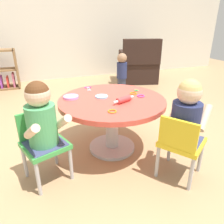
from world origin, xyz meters
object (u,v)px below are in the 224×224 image
object	(u,v)px
child_chair_right	(181,143)
rolling_pin	(124,99)
seated_child_right	(186,114)
craft_scissors	(88,88)
seated_child_left	(41,117)
armchair_dark	(138,66)
toddler_standing	(122,72)
craft_table	(112,110)
child_chair_left	(43,143)

from	to	relation	value
child_chair_right	rolling_pin	xyz separation A→B (m)	(-0.28, 0.45, 0.23)
seated_child_right	craft_scissors	xyz separation A→B (m)	(-0.49, 0.92, -0.02)
seated_child_right	craft_scissors	size ratio (longest dim) A/B	3.69
seated_child_left	child_chair_right	distance (m)	1.04
craft_scissors	rolling_pin	bearing A→B (deg)	-70.07
armchair_dark	toddler_standing	xyz separation A→B (m)	(-0.61, -0.58, 0.05)
armchair_dark	seated_child_right	bearing A→B (deg)	-110.59
child_chair_right	armchair_dark	distance (m)	2.91
seated_child_left	rolling_pin	xyz separation A→B (m)	(0.68, 0.11, 0.01)
seated_child_left	toddler_standing	world-z (taller)	seated_child_left
craft_table	seated_child_right	xyz separation A→B (m)	(0.37, -0.54, 0.13)
child_chair_right	rolling_pin	bearing A→B (deg)	121.72
child_chair_left	armchair_dark	size ratio (longest dim) A/B	0.61
child_chair_left	toddler_standing	size ratio (longest dim) A/B	0.80
armchair_dark	seated_child_left	bearing A→B (deg)	-130.07
craft_table	rolling_pin	distance (m)	0.19
child_chair_left	child_chair_right	xyz separation A→B (m)	(0.97, -0.37, 0.00)
seated_child_left	rolling_pin	distance (m)	0.69
seated_child_right	craft_scissors	distance (m)	1.05
craft_table	seated_child_left	world-z (taller)	seated_child_left
child_chair_left	toddler_standing	world-z (taller)	toddler_standing
craft_table	armchair_dark	distance (m)	2.56
craft_table	child_chair_right	bearing A→B (deg)	-59.00
child_chair_right	craft_table	bearing A→B (deg)	121.00
seated_child_left	seated_child_right	distance (m)	1.04
seated_child_left	craft_table	bearing A→B (deg)	20.23
seated_child_right	toddler_standing	world-z (taller)	seated_child_right
seated_child_right	child_chair_right	bearing A→B (deg)	-145.97
craft_table	toddler_standing	distance (m)	1.75
rolling_pin	child_chair_left	bearing A→B (deg)	-173.91
seated_child_left	child_chair_left	bearing A→B (deg)	109.78
child_chair_left	seated_child_left	size ratio (longest dim) A/B	1.05
child_chair_left	seated_child_right	world-z (taller)	seated_child_right
toddler_standing	child_chair_left	bearing A→B (deg)	-128.53
craft_table	armchair_dark	size ratio (longest dim) A/B	1.08
seated_child_right	armchair_dark	size ratio (longest dim) A/B	0.58
toddler_standing	armchair_dark	bearing A→B (deg)	43.48
seated_child_right	toddler_standing	bearing A→B (deg)	79.33
child_chair_left	seated_child_left	world-z (taller)	seated_child_left
seated_child_left	toddler_standing	bearing A→B (deg)	52.33
child_chair_left	toddler_standing	xyz separation A→B (m)	(1.40, 1.76, 0.05)
child_chair_left	rolling_pin	xyz separation A→B (m)	(0.69, 0.07, 0.23)
rolling_pin	seated_child_right	bearing A→B (deg)	-53.93
child_chair_left	craft_scissors	bearing A→B (deg)	48.21
child_chair_right	armchair_dark	world-z (taller)	armchair_dark
child_chair_left	toddler_standing	bearing A→B (deg)	51.47
child_chair_right	toddler_standing	bearing A→B (deg)	78.58
craft_table	toddler_standing	bearing A→B (deg)	63.86
seated_child_left	armchair_dark	bearing A→B (deg)	49.93
child_chair_right	seated_child_right	xyz separation A→B (m)	(0.03, 0.02, 0.23)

